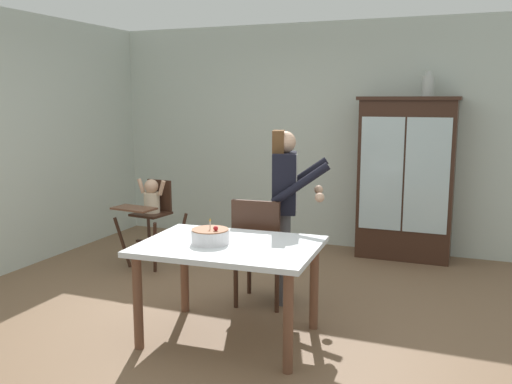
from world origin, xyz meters
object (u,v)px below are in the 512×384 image
at_px(china_cabinet, 406,178).
at_px(ceramic_vase, 428,85).
at_px(dining_table, 229,257).
at_px(birthday_cake, 210,236).
at_px(high_chair_with_toddler, 151,206).
at_px(dining_chair_far_side, 259,245).
at_px(adult_person, 285,195).

xyz_separation_m(china_cabinet, ceramic_vase, (0.19, 0.00, 1.02)).
height_order(ceramic_vase, dining_table, ceramic_vase).
bearing_deg(china_cabinet, birthday_cake, -111.49).
bearing_deg(high_chair_with_toddler, ceramic_vase, 33.23).
bearing_deg(china_cabinet, ceramic_vase, 1.13).
distance_m(birthday_cake, dining_chair_far_side, 0.77).
relative_size(dining_table, dining_chair_far_side, 1.40).
relative_size(ceramic_vase, dining_chair_far_side, 0.28).
bearing_deg(birthday_cake, high_chair_with_toddler, 134.70).
xyz_separation_m(high_chair_with_toddler, dining_chair_far_side, (1.52, -0.70, -0.10)).
relative_size(ceramic_vase, high_chair_with_toddler, 0.28).
distance_m(adult_person, dining_chair_far_side, 0.49).
bearing_deg(dining_chair_far_side, ceramic_vase, -123.96).
distance_m(ceramic_vase, dining_chair_far_side, 2.72).
relative_size(high_chair_with_toddler, dining_table, 0.71).
bearing_deg(ceramic_vase, high_chair_with_toddler, -153.76).
bearing_deg(china_cabinet, adult_person, -114.07).
bearing_deg(high_chair_with_toddler, dining_table, -34.87).
distance_m(china_cabinet, dining_chair_far_side, 2.28).
height_order(high_chair_with_toddler, adult_person, adult_person).
xyz_separation_m(adult_person, birthday_cake, (-0.27, -0.93, -0.17)).
distance_m(high_chair_with_toddler, adult_person, 1.79).
bearing_deg(adult_person, dining_chair_far_side, 124.33).
relative_size(china_cabinet, ceramic_vase, 6.75).
bearing_deg(dining_chair_far_side, adult_person, -133.27).
bearing_deg(dining_table, dining_chair_far_side, 92.57).
height_order(ceramic_vase, dining_chair_far_side, ceramic_vase).
relative_size(birthday_cake, dining_chair_far_side, 0.29).
relative_size(high_chair_with_toddler, birthday_cake, 3.39).
distance_m(ceramic_vase, birthday_cake, 3.25).
xyz_separation_m(high_chair_with_toddler, birthday_cake, (1.42, -1.43, 0.14)).
bearing_deg(ceramic_vase, adult_person, -118.72).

